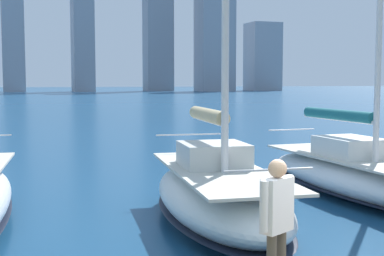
% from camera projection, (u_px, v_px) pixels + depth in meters
% --- Properties ---
extents(sailboat_teal, '(2.48, 8.56, 12.88)m').
position_uv_depth(sailboat_teal, '(359.00, 173.00, 15.08)').
color(sailboat_teal, silver).
rests_on(sailboat_teal, ground).
extents(sailboat_tan, '(3.15, 7.03, 9.70)m').
position_uv_depth(sailboat_tan, '(218.00, 193.00, 12.17)').
color(sailboat_tan, white).
rests_on(sailboat_tan, ground).
extents(person_white_shirt, '(0.57, 0.39, 1.72)m').
position_uv_depth(person_white_shirt, '(277.00, 214.00, 6.58)').
color(person_white_shirt, '#4C473D').
rests_on(person_white_shirt, dock_pier).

